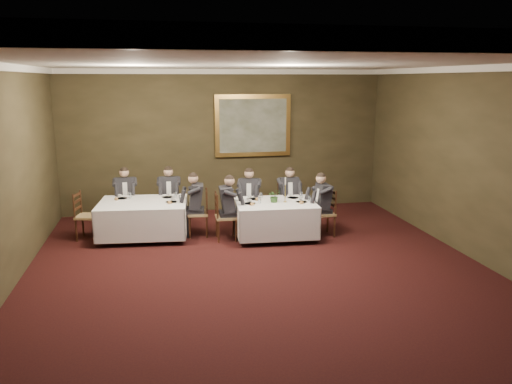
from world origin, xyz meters
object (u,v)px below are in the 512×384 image
object	(u,v)px
chair_sec_backleft	(127,213)
diner_sec_endright	(198,212)
table_second	(143,216)
chair_sec_backright	(170,212)
chair_main_endright	(324,222)
chair_main_endleft	(226,226)
diner_main_backleft	(249,205)
diner_main_backright	(288,203)
chair_sec_endright	(199,223)
diner_sec_backright	(170,202)
centerpiece	(274,195)
chair_main_backleft	(250,214)
table_main	(275,217)
diner_main_endleft	(226,216)
diner_sec_backleft	(126,204)
chair_main_backright	(288,213)
candlestick	(285,193)
painting	(253,126)
chair_sec_endleft	(88,226)
diner_main_endright	(323,212)

from	to	relation	value
chair_sec_backleft	diner_sec_endright	size ratio (longest dim) A/B	0.74
table_second	chair_sec_backright	size ratio (longest dim) A/B	1.94
chair_sec_backleft	chair_main_endright	bearing A→B (deg)	157.19
table_second	chair_main_endleft	bearing A→B (deg)	-16.46
diner_main_backleft	chair_sec_backright	size ratio (longest dim) A/B	1.35
diner_main_backright	chair_sec_endright	bearing A→B (deg)	8.15
diner_main_backright	diner_sec_backright	xyz separation A→B (m)	(-2.63, 0.62, 0.00)
centerpiece	chair_main_endright	bearing A→B (deg)	-3.55
chair_main_backleft	table_main	bearing A→B (deg)	129.88
diner_main_endleft	chair_sec_backright	size ratio (longest dim) A/B	1.35
diner_sec_backleft	table_main	bearing A→B (deg)	152.14
chair_main_backright	diner_main_backleft	bearing A→B (deg)	-4.55
chair_main_backright	candlestick	size ratio (longest dim) A/B	1.86
diner_sec_backright	painting	world-z (taller)	painting
chair_main_endright	chair_sec_endleft	size ratio (longest dim) A/B	1.00
chair_main_endright	diner_sec_backleft	world-z (taller)	diner_sec_backleft
diner_main_backright	chair_sec_backright	world-z (taller)	diner_main_backright
painting	centerpiece	bearing A→B (deg)	-90.60
table_main	chair_main_endleft	size ratio (longest dim) A/B	1.73
table_second	diner_main_endright	world-z (taller)	diner_main_endright
diner_sec_backleft	centerpiece	xyz separation A→B (m)	(3.09, -1.52, 0.40)
table_second	centerpiece	size ratio (longest dim) A/B	6.70
table_second	diner_sec_endright	bearing A→B (deg)	-5.41
chair_sec_endright	centerpiece	size ratio (longest dim) A/B	3.46
diner_main_endleft	chair_main_endright	xyz separation A→B (m)	(2.08, -0.13, -0.23)
chair_main_endright	diner_main_backright	bearing A→B (deg)	29.29
table_second	chair_sec_endleft	distance (m)	1.16
diner_main_backright	diner_sec_backleft	size ratio (longest dim) A/B	1.00
chair_sec_backright	table_second	bearing A→B (deg)	61.18
diner_main_endright	diner_sec_backright	distance (m)	3.50
diner_main_backright	candlestick	size ratio (longest dim) A/B	2.51
table_main	diner_main_endleft	size ratio (longest dim) A/B	1.29
chair_sec_endright	diner_sec_backright	bearing A→B (deg)	35.26
diner_sec_endright	diner_main_backleft	bearing A→B (deg)	-65.83
diner_main_backleft	chair_sec_endright	xyz separation A→B (m)	(-1.18, -0.41, -0.23)
chair_main_endleft	chair_sec_backleft	xyz separation A→B (m)	(-2.07, 1.47, 0.00)
chair_main_endright	centerpiece	distance (m)	1.24
candlestick	table_second	bearing A→B (deg)	168.73
chair_main_endright	chair_sec_backleft	xyz separation A→B (m)	(-4.15, 1.60, 0.00)
chair_sec_endleft	painting	distance (m)	4.64
diner_sec_backright	chair_main_backright	bearing A→B (deg)	171.15
chair_sec_backleft	painting	size ratio (longest dim) A/B	0.52
diner_sec_backright	chair_main_endleft	bearing A→B (deg)	132.92
diner_main_backright	painting	distance (m)	2.37
chair_main_backright	diner_main_backright	xyz separation A→B (m)	(0.00, -0.01, 0.23)
chair_sec_backright	centerpiece	size ratio (longest dim) A/B	3.46
chair_sec_endright	candlestick	bearing A→B (deg)	-99.99
table_second	chair_sec_endright	bearing A→B (deg)	-5.41
chair_main_endleft	diner_sec_backleft	world-z (taller)	diner_sec_backleft
diner_main_endleft	chair_sec_backleft	distance (m)	2.56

